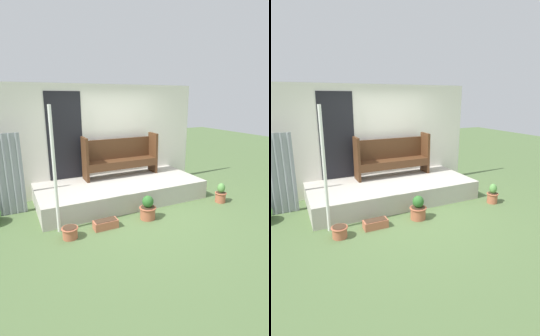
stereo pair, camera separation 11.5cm
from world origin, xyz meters
TOP-DOWN VIEW (x-y plane):
  - ground_plane at (0.00, 0.00)m, footprint 24.00×24.00m
  - porch_slab at (-0.02, 0.81)m, footprint 3.69×1.62m
  - house_wall at (-0.06, 1.65)m, footprint 4.89×0.08m
  - support_post at (-1.60, -0.09)m, footprint 0.06×0.06m
  - bench at (0.20, 1.31)m, footprint 1.84×0.41m
  - flower_pot_left at (-1.48, -0.41)m, footprint 0.29×0.29m
  - flower_pot_middle at (0.05, -0.35)m, footprint 0.34×0.34m
  - flower_pot_right at (1.93, -0.35)m, footprint 0.26×0.26m
  - planter_box_rect at (-0.82, -0.34)m, footprint 0.44×0.20m

SIDE VIEW (x-z plane):
  - ground_plane at x=0.00m, z-range 0.00..0.00m
  - planter_box_rect at x=-0.82m, z-range 0.00..0.16m
  - flower_pot_left at x=-1.48m, z-range 0.01..0.21m
  - flower_pot_right at x=1.93m, z-range -0.03..0.42m
  - flower_pot_middle at x=0.05m, z-range -0.03..0.44m
  - porch_slab at x=-0.02m, z-range 0.00..0.42m
  - bench at x=0.20m, z-range 0.42..1.43m
  - support_post at x=-1.60m, z-range 0.00..2.19m
  - house_wall at x=-0.06m, z-range 0.01..2.61m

